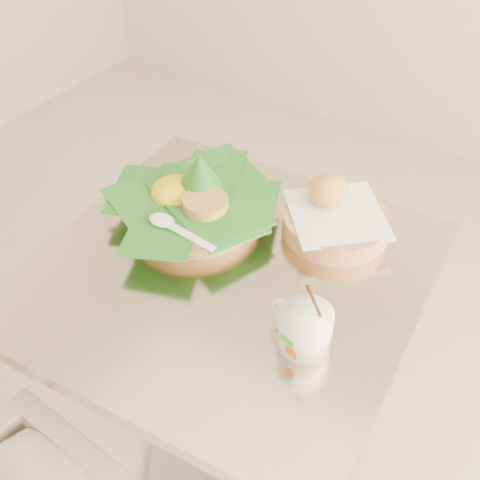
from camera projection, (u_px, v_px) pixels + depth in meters
The scene contains 5 objects.
floor at pixel (193, 433), 1.71m from camera, with size 3.60×3.60×0.00m, color #C2B59C.
cafe_table at pixel (229, 344), 1.27m from camera, with size 0.75×0.75×0.75m.
rice_basket at pixel (193, 198), 1.22m from camera, with size 0.34×0.34×0.17m.
bread_basket at pixel (335, 217), 1.20m from camera, with size 0.26×0.26×0.11m.
coffee_mug at pixel (304, 327), 0.97m from camera, with size 0.12×0.09×0.15m.
Camera 1 is at (0.61, -0.70, 1.54)m, focal length 45.00 mm.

